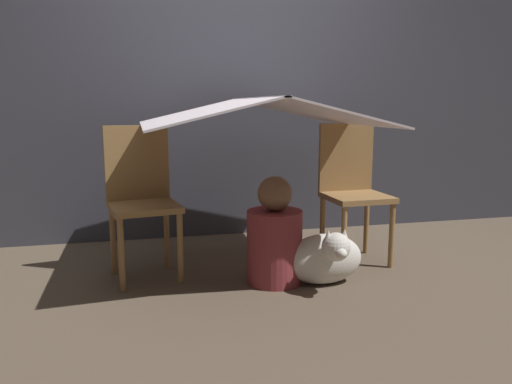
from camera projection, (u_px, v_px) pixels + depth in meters
name	position (u px, v px, depth m)	size (l,w,h in m)	color
ground_plane	(261.00, 276.00, 3.13)	(8.80, 8.80, 0.00)	brown
wall_back	(227.00, 81.00, 3.97)	(7.00, 0.05, 2.50)	#3D3D47
chair_left	(141.00, 194.00, 3.08)	(0.46, 0.46, 0.94)	olive
chair_right	(352.00, 186.00, 3.40)	(0.41, 0.41, 0.94)	olive
sheet_canopy	(256.00, 111.00, 3.08)	(1.40, 1.34, 0.18)	silver
person_front	(274.00, 239.00, 2.99)	(0.33, 0.33, 0.65)	maroon
dog	(325.00, 257.00, 2.96)	(0.47, 0.40, 0.38)	silver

